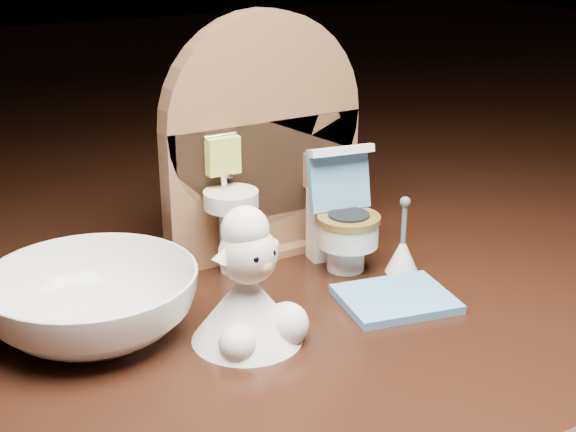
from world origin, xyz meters
name	(u,v)px	position (x,y,z in m)	size (l,w,h in m)	color
backdrop_panel	(263,151)	(0.00, 0.06, 0.07)	(0.13, 0.05, 0.15)	brown
toy_toilet	(342,223)	(0.03, 0.02, 0.03)	(0.04, 0.05, 0.07)	white
bath_mat	(396,299)	(0.03, -0.04, 0.00)	(0.06, 0.05, 0.00)	#5D9ACE
toilet_brush	(402,252)	(0.06, -0.01, 0.01)	(0.02, 0.02, 0.05)	white
plush_lamb	(249,295)	(-0.06, -0.03, 0.03)	(0.06, 0.06, 0.07)	white
ceramic_bowl	(93,303)	(-0.13, 0.02, 0.02)	(0.11, 0.11, 0.03)	white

